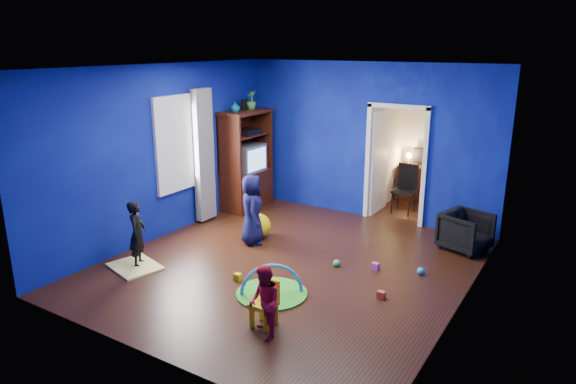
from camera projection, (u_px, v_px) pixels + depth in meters
The scene contains 33 objects.
floor at pixel (289, 265), 7.72m from camera, with size 5.00×5.50×0.01m, color black.
ceiling at pixel (289, 67), 6.90m from camera, with size 5.00×5.50×0.01m, color white.
wall_back at pixel (366, 141), 9.55m from camera, with size 5.00×0.02×2.90m, color navy.
wall_front at pixel (142, 229), 5.07m from camera, with size 5.00×0.02×2.90m, color navy.
wall_left at pixel (162, 153), 8.58m from camera, with size 0.02×5.50×2.90m, color navy.
wall_right at pixel (469, 199), 6.04m from camera, with size 0.02×5.50×2.90m, color navy.
alcove at pixel (412, 147), 10.02m from camera, with size 1.00×1.75×2.50m, color silver, non-canonical shape.
armchair at pixel (466, 231), 8.20m from camera, with size 0.67×0.69×0.63m, color black.
child_black at pixel (137, 234), 7.58m from camera, with size 0.37×0.24×1.01m, color black.
child_navy at pixel (252, 210), 8.41m from camera, with size 0.57×0.37×1.17m, color #10163C.
toddler_red at pixel (264, 302), 5.72m from camera, with size 0.42×0.32×0.86m, color #AF1222.
vase at pixel (235, 107), 9.63m from camera, with size 0.19×0.19×0.20m, color #0C5D65.
potted_plant at pixel (251, 100), 10.03m from camera, with size 0.20×0.20×0.36m, color green.
tv_armoire at pixel (246, 160), 10.18m from camera, with size 0.58×1.14×1.96m, color #381609.
crt_tv at pixel (248, 158), 10.14m from camera, with size 0.46×0.70×0.54m, color silver.
yellow_blanket at pixel (135, 266), 7.63m from camera, with size 0.75×0.60×0.03m, color #F2E07A.
hopper_ball at pixel (259, 226), 8.75m from camera, with size 0.43×0.43×0.43m, color yellow.
kid_chair at pixel (264, 306), 6.01m from camera, with size 0.28×0.28×0.50m, color yellow.
play_mat at pixel (272, 293), 6.82m from camera, with size 0.95×0.95×0.03m, color green.
toy_arch at pixel (272, 293), 6.82m from camera, with size 0.85×0.85×0.05m, color #3F8CD8.
window_left at pixel (177, 143), 8.83m from camera, with size 0.03×0.95×1.55m, color white.
curtain at pixel (204, 156), 9.30m from camera, with size 0.14×0.42×2.40m, color slate.
doorway at pixel (396, 166), 9.36m from camera, with size 1.16×0.10×2.10m, color white.
study_desk at pixel (419, 183), 10.78m from camera, with size 0.88×0.44×0.75m, color #3D140A.
desk_monitor at pixel (423, 156), 10.72m from camera, with size 0.40×0.05×0.32m, color black.
desk_lamp at pixel (409, 156), 10.82m from camera, with size 0.14×0.14×0.14m, color #FFD88C.
folding_chair at pixel (404, 190), 9.97m from camera, with size 0.40×0.40×0.92m, color black.
book_shelf at pixel (427, 104), 10.41m from camera, with size 0.88×0.24×0.04m, color white.
toy_0 at pixel (381, 295), 6.70m from camera, with size 0.10×0.08×0.10m, color red.
toy_1 at pixel (421, 271), 7.39m from camera, with size 0.11×0.11×0.11m, color #2491CE.
toy_2 at pixel (238, 277), 7.21m from camera, with size 0.10×0.08×0.10m, color #E9B70C.
toy_3 at pixel (337, 263), 7.66m from camera, with size 0.11×0.11×0.11m, color green.
toy_4 at pixel (375, 266), 7.56m from camera, with size 0.10×0.08×0.10m, color #BC46B4.
Camera 1 is at (3.74, -6.04, 3.21)m, focal length 32.00 mm.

